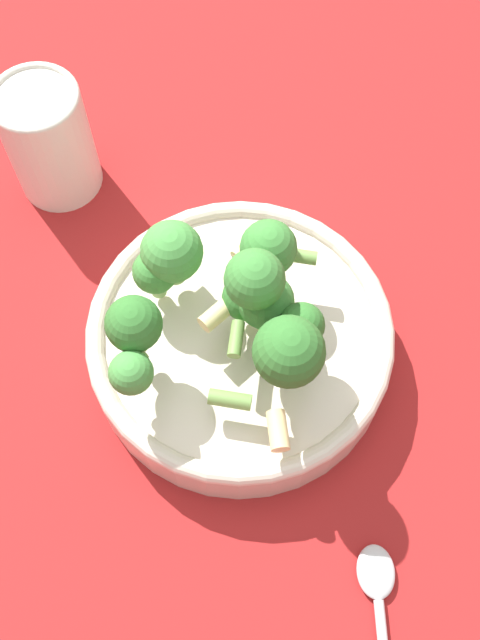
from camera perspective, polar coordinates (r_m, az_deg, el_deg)
ground_plane at (r=0.58m, az=0.00°, el=-2.58°), size 3.00×3.00×0.00m
bowl at (r=0.56m, az=0.00°, el=-1.56°), size 0.22×0.22×0.05m
pasta_salad at (r=0.49m, az=-0.29°, el=1.29°), size 0.17×0.15×0.09m
cup at (r=0.64m, az=-14.39°, el=13.20°), size 0.07×0.07×0.10m
spoon at (r=0.54m, az=10.78°, el=-22.56°), size 0.18×0.05×0.01m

